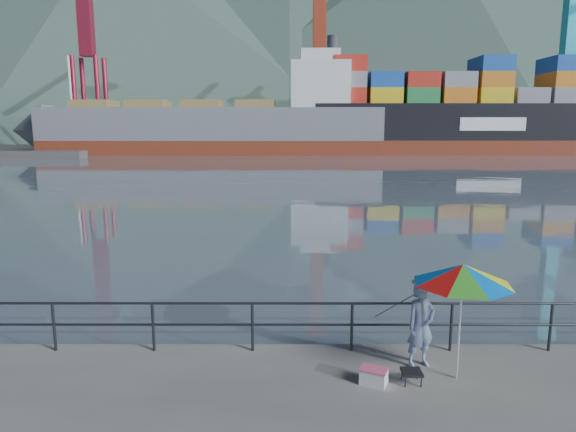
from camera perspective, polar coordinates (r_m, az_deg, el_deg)
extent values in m
cube|color=slate|center=(138.13, 0.18, 8.32)|extent=(500.00, 280.00, 0.00)
cube|color=#514F4C|center=(101.68, 5.92, 7.59)|extent=(200.00, 40.00, 0.40)
cylinder|color=#2D3033|center=(10.38, 1.59, -9.69)|extent=(22.00, 0.05, 0.05)
cylinder|color=#2D3033|center=(10.54, 1.58, -11.99)|extent=(22.00, 0.05, 0.05)
cube|color=#2D3033|center=(10.56, 1.58, -12.24)|extent=(22.00, 0.06, 1.00)
cone|color=#385147|center=(221.89, -19.24, 18.20)|extent=(312.00, 312.00, 75.00)
cone|color=#385147|center=(215.08, 0.15, 18.08)|extent=(282.88, 282.88, 68.00)
cone|color=#385147|center=(228.99, 16.21, 18.73)|extent=(332.80, 332.80, 80.00)
cube|color=red|center=(100.58, 6.02, 9.79)|extent=(6.00, 2.40, 7.80)
cube|color=orange|center=(101.47, 9.70, 8.97)|extent=(6.00, 2.40, 5.20)
cube|color=#194CA5|center=(102.74, 13.32, 8.86)|extent=(6.00, 2.40, 5.20)
cube|color=red|center=(104.44, 16.80, 8.00)|extent=(6.00, 2.40, 2.60)
cube|color=yellow|center=(106.47, 20.18, 7.85)|extent=(6.00, 2.40, 2.60)
cube|color=orange|center=(108.83, 23.48, 8.35)|extent=(6.00, 2.40, 5.20)
cube|color=#194CA5|center=(111.55, 26.57, 8.15)|extent=(6.00, 2.40, 5.20)
cube|color=yellow|center=(103.57, 5.85, 9.80)|extent=(6.00, 2.40, 7.80)
cube|color=red|center=(104.43, 9.43, 9.01)|extent=(6.00, 2.40, 5.20)
cube|color=gray|center=(105.67, 12.95, 8.90)|extent=(6.00, 2.40, 5.20)
cube|color=#194CA5|center=(107.32, 16.34, 8.07)|extent=(6.00, 2.40, 2.60)
cube|color=orange|center=(109.30, 19.65, 7.92)|extent=(6.00, 2.40, 2.60)
cube|color=#194CA5|center=(111.58, 22.91, 9.09)|extent=(6.00, 2.40, 7.80)
cube|color=red|center=(114.24, 25.90, 8.22)|extent=(6.00, 2.40, 5.20)
imported|color=navy|center=(10.13, 14.54, -11.67)|extent=(0.69, 0.59, 1.62)
cylinder|color=white|center=(9.79, 18.52, -11.64)|extent=(0.04, 0.04, 1.95)
cone|color=green|center=(9.48, 18.85, -6.15)|extent=(2.05, 2.05, 0.36)
cube|color=black|center=(9.72, 13.58, -16.51)|extent=(0.35, 0.35, 0.05)
cube|color=#2D3033|center=(9.77, 13.55, -17.12)|extent=(0.30, 0.30, 0.18)
cube|color=silver|center=(9.60, 9.50, -17.23)|extent=(0.54, 0.46, 0.26)
cylinder|color=black|center=(11.32, 12.25, -13.63)|extent=(0.77, 1.68, 1.29)
cube|color=maroon|center=(83.94, -8.31, 7.52)|extent=(53.10, 9.19, 2.50)
cube|color=gray|center=(83.85, -8.38, 10.07)|extent=(53.10, 9.19, 5.00)
cube|color=silver|center=(83.33, 3.52, 14.29)|extent=(9.00, 7.72, 7.00)
cube|color=maroon|center=(89.20, 20.58, 7.13)|extent=(53.99, 9.00, 2.50)
cube|color=black|center=(89.12, 20.74, 9.73)|extent=(53.99, 9.00, 5.60)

